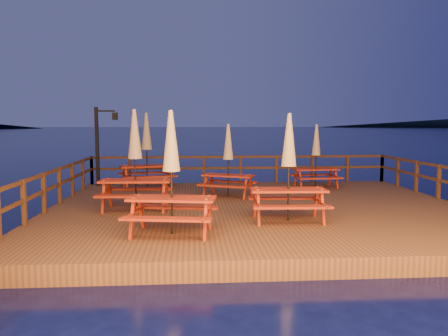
{
  "coord_description": "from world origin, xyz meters",
  "views": [
    {
      "loc": [
        -1.91,
        -12.43,
        2.83
      ],
      "look_at": [
        -0.96,
        0.6,
        1.45
      ],
      "focal_mm": 35.0,
      "sensor_mm": 36.0,
      "label": 1
    }
  ],
  "objects_px": {
    "lamp_post": "(101,139)",
    "picnic_table_1": "(228,159)",
    "picnic_table_2": "(147,149)",
    "picnic_table_0": "(171,170)"
  },
  "relations": [
    {
      "from": "lamp_post",
      "to": "picnic_table_1",
      "type": "relative_size",
      "value": 1.27
    },
    {
      "from": "lamp_post",
      "to": "picnic_table_2",
      "type": "relative_size",
      "value": 1.08
    },
    {
      "from": "picnic_table_0",
      "to": "picnic_table_2",
      "type": "relative_size",
      "value": 0.97
    },
    {
      "from": "picnic_table_2",
      "to": "picnic_table_1",
      "type": "bearing_deg",
      "value": -52.01
    },
    {
      "from": "picnic_table_1",
      "to": "picnic_table_2",
      "type": "xyz_separation_m",
      "value": [
        -2.84,
        2.09,
        0.21
      ]
    },
    {
      "from": "lamp_post",
      "to": "picnic_table_2",
      "type": "xyz_separation_m",
      "value": [
        1.8,
        -0.76,
        -0.35
      ]
    },
    {
      "from": "lamp_post",
      "to": "picnic_table_0",
      "type": "distance_m",
      "value": 8.2
    },
    {
      "from": "lamp_post",
      "to": "picnic_table_0",
      "type": "relative_size",
      "value": 1.12
    },
    {
      "from": "picnic_table_1",
      "to": "picnic_table_2",
      "type": "height_order",
      "value": "picnic_table_2"
    },
    {
      "from": "picnic_table_0",
      "to": "picnic_table_2",
      "type": "distance_m",
      "value": 6.96
    }
  ]
}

